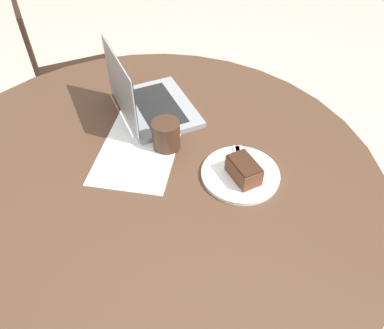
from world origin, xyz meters
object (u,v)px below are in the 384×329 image
object	(u,v)px
laptop	(148,102)
coffee_glass	(166,135)
chair	(71,82)
plate	(240,174)

from	to	relation	value
laptop	coffee_glass	bearing A→B (deg)	-2.63
coffee_glass	laptop	bearing A→B (deg)	-167.49
chair	coffee_glass	world-z (taller)	chair
chair	coffee_glass	xyz separation A→B (m)	(0.83, 0.39, 0.31)
chair	plate	world-z (taller)	chair
plate	coffee_glass	size ratio (longest dim) A/B	2.38
chair	laptop	world-z (taller)	laptop
chair	laptop	xyz separation A→B (m)	(0.66, 0.36, 0.30)
coffee_glass	chair	bearing A→B (deg)	-154.67
coffee_glass	laptop	size ratio (longest dim) A/B	0.27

